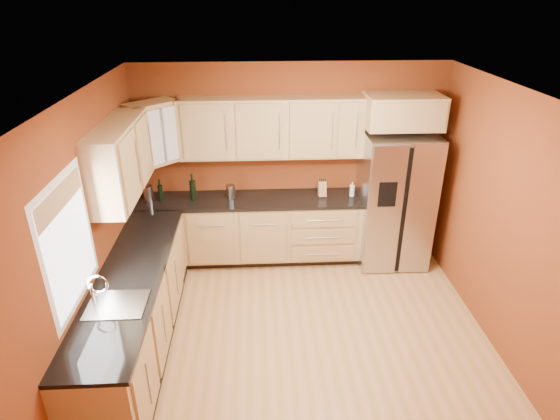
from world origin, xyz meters
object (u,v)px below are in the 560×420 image
canister_left (148,193)px  soap_dispenser (352,189)px  wine_bottle_a (160,190)px  knife_block (322,189)px  refrigerator (394,200)px

canister_left → soap_dispenser: size_ratio=1.02×
wine_bottle_a → knife_block: (2.09, 0.04, -0.04)m
canister_left → wine_bottle_a: 0.17m
refrigerator → soap_dispenser: bearing=171.0°
refrigerator → wine_bottle_a: (-3.04, 0.07, 0.18)m
wine_bottle_a → soap_dispenser: bearing=0.5°
wine_bottle_a → refrigerator: bearing=-1.3°
canister_left → wine_bottle_a: bearing=-11.5°
knife_block → wine_bottle_a: bearing=179.9°
refrigerator → soap_dispenser: 0.57m
wine_bottle_a → soap_dispenser: wine_bottle_a is taller
soap_dispenser → knife_block: bearing=176.8°
knife_block → soap_dispenser: (0.39, -0.02, -0.01)m
soap_dispenser → canister_left: bearing=179.7°
refrigerator → canister_left: refrigerator is taller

